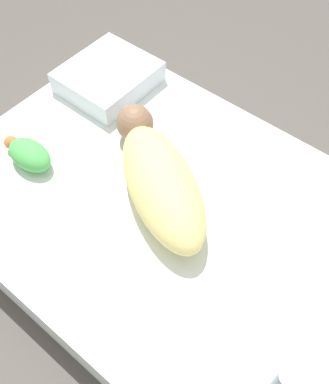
{
  "coord_description": "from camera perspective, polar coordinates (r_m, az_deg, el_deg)",
  "views": [
    {
      "loc": [
        -0.5,
        0.61,
        1.33
      ],
      "look_at": [
        0.01,
        -0.0,
        0.21
      ],
      "focal_mm": 42.0,
      "sensor_mm": 36.0,
      "label": 1
    }
  ],
  "objects": [
    {
      "name": "pillow",
      "position": [
        1.75,
        -7.14,
        14.26
      ],
      "size": [
        0.29,
        0.33,
        0.09
      ],
      "color": "white",
      "rests_on": "bed_mattress"
    },
    {
      "name": "swaddled_baby",
      "position": [
        1.37,
        -0.66,
        1.92
      ],
      "size": [
        0.57,
        0.43,
        0.16
      ],
      "rotation": [
        0.0,
        0.0,
        5.74
      ],
      "color": "#EFDB7F",
      "rests_on": "bed_mattress"
    },
    {
      "name": "ground_plane",
      "position": [
        1.54,
        0.17,
        -4.8
      ],
      "size": [
        12.0,
        12.0,
        0.0
      ],
      "primitive_type": "plane",
      "color": "#514C47"
    },
    {
      "name": "turtle_plush",
      "position": [
        1.54,
        -16.89,
        4.62
      ],
      "size": [
        0.2,
        0.1,
        0.08
      ],
      "color": "#51B756",
      "rests_on": "bed_mattress"
    },
    {
      "name": "bed_mattress",
      "position": [
        1.47,
        0.18,
        -3.17
      ],
      "size": [
        1.41,
        1.0,
        0.16
      ],
      "color": "white",
      "rests_on": "ground_plane"
    }
  ]
}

